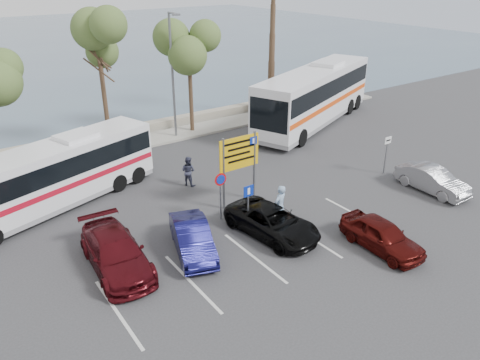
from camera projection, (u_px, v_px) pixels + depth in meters
ground at (262, 238)px, 20.33m from camera, size 120.00×120.00×0.00m
kerb_strip at (133, 144)px, 30.70m from camera, size 44.00×2.40×0.15m
seawall at (121, 132)px, 32.09m from camera, size 48.00×0.80×0.60m
tree_mid at (98, 43)px, 27.15m from camera, size 3.20×3.20×8.00m
tree_right at (188, 42)px, 30.47m from camera, size 3.20×3.20×7.40m
street_lamp_right at (173, 70)px, 30.00m from camera, size 0.45×1.15×8.01m
direction_sign at (239, 158)px, 22.21m from camera, size 2.20×0.12×3.60m
sign_no_stop at (221, 189)px, 21.13m from camera, size 0.60×0.08×2.35m
sign_parking at (248, 202)px, 20.20m from camera, size 0.50×0.07×2.25m
sign_taxi at (387, 150)px, 25.94m from camera, size 0.50×0.07×2.20m
lane_markings at (255, 257)px, 19.00m from camera, size 12.02×4.20×0.01m
coach_bus_left at (53, 178)px, 22.24m from camera, size 10.85×5.49×3.33m
coach_bus_right at (314, 98)px, 33.95m from camera, size 13.71×7.85×4.25m
car_blue at (192, 238)px, 19.09m from camera, size 2.53×4.15×1.29m
car_maroon at (116, 253)px, 18.03m from camera, size 2.30×4.94×1.40m
car_red at (382, 235)px, 19.28m from camera, size 1.66×3.85×1.29m
suv_black at (272, 222)px, 20.31m from camera, size 2.68×4.77×1.26m
car_silver_b at (432, 180)px, 24.22m from camera, size 1.44×3.92×1.28m
pedestrian_near at (280, 206)px, 20.87m from camera, size 0.82×0.65×1.99m
pedestrian_far at (188, 171)px, 24.82m from camera, size 0.92×0.99×1.63m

